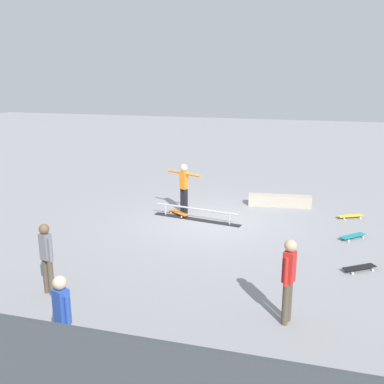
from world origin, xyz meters
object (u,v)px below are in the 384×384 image
at_px(skate_ledge, 280,201).
at_px(loose_skateboard_black, 359,267).
at_px(bystander_blue_shirt, 63,318).
at_px(grind_rail, 196,215).
at_px(loose_skateboard_yellow, 350,216).
at_px(bystander_grey_shirt, 46,255).
at_px(loose_skateboard_teal, 353,236).
at_px(bystander_red_shirt, 289,277).
at_px(skater_main, 184,185).
at_px(skateboard_main, 179,213).

relative_size(skate_ledge, loose_skateboard_black, 2.66).
bearing_deg(bystander_blue_shirt, grind_rail, 111.23).
relative_size(grind_rail, loose_skateboard_yellow, 3.51).
bearing_deg(skate_ledge, loose_skateboard_black, 115.14).
bearing_deg(bystander_grey_shirt, loose_skateboard_teal, -124.78).
height_order(grind_rail, bystander_red_shirt, bystander_red_shirt).
distance_m(skater_main, loose_skateboard_black, 5.87).
bearing_deg(loose_skateboard_teal, skater_main, -54.14).
bearing_deg(skate_ledge, grind_rail, 42.43).
relative_size(skateboard_main, bystander_blue_shirt, 0.50).
bearing_deg(skateboard_main, bystander_grey_shirt, 115.07).
bearing_deg(grind_rail, skater_main, -34.65).
xyz_separation_m(bystander_grey_shirt, loose_skateboard_teal, (-6.12, -4.83, -0.76)).
height_order(skate_ledge, loose_skateboard_yellow, skate_ledge).
relative_size(skateboard_main, bystander_red_shirt, 0.49).
height_order(skateboard_main, bystander_red_shirt, bystander_red_shirt).
distance_m(bystander_grey_shirt, loose_skateboard_black, 6.77).
distance_m(skateboard_main, bystander_grey_shirt, 5.68).
xyz_separation_m(grind_rail, loose_skateboard_black, (-4.44, 2.45, -0.09)).
relative_size(bystander_grey_shirt, bystander_blue_shirt, 0.97).
bearing_deg(skate_ledge, loose_skateboard_yellow, 161.88).
height_order(skater_main, bystander_grey_shirt, skater_main).
distance_m(skateboard_main, loose_skateboard_teal, 5.13).
bearing_deg(loose_skateboard_yellow, skateboard_main, -15.84).
bearing_deg(skate_ledge, skateboard_main, 31.54).
distance_m(grind_rail, skate_ledge, 3.13).
distance_m(skate_ledge, bystander_red_shirt, 7.23).
height_order(skate_ledge, bystander_blue_shirt, bystander_blue_shirt).
bearing_deg(bystander_red_shirt, skater_main, -129.77).
relative_size(skateboard_main, bystander_grey_shirt, 0.52).
distance_m(skater_main, bystander_grey_shirt, 5.88).
bearing_deg(bystander_grey_shirt, skateboard_main, -83.67).
xyz_separation_m(skater_main, skateboard_main, (0.10, 0.24, -0.84)).
relative_size(skater_main, loose_skateboard_yellow, 1.96).
bearing_deg(loose_skateboard_yellow, skate_ledge, -45.96).
distance_m(skate_ledge, skateboard_main, 3.46).
bearing_deg(loose_skateboard_black, bystander_grey_shirt, 169.87).
bearing_deg(loose_skateboard_black, skater_main, 114.56).
xyz_separation_m(grind_rail, skateboard_main, (0.64, -0.30, -0.09)).
xyz_separation_m(skater_main, loose_skateboard_teal, (-4.99, 0.93, -0.84)).
xyz_separation_m(grind_rail, loose_skateboard_yellow, (-4.50, -1.39, -0.09)).
relative_size(loose_skateboard_teal, loose_skateboard_black, 0.93).
distance_m(bystander_red_shirt, loose_skateboard_yellow, 6.66).
height_order(skateboard_main, bystander_blue_shirt, bystander_blue_shirt).
height_order(skater_main, loose_skateboard_black, skater_main).
xyz_separation_m(bystander_red_shirt, loose_skateboard_teal, (-1.45, -4.65, -0.82)).
bearing_deg(skate_ledge, skater_main, 28.86).
bearing_deg(loose_skateboard_black, grind_rail, 116.59).
bearing_deg(loose_skateboard_yellow, loose_skateboard_black, 61.35).
height_order(skate_ledge, loose_skateboard_teal, skate_ledge).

